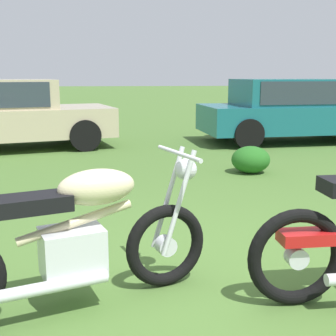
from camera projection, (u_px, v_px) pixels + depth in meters
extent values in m
plane|color=#476B2D|center=(229.00, 283.00, 3.35)|extent=(120.00, 120.00, 0.00)
torus|color=black|center=(166.00, 246.00, 3.27)|extent=(0.61, 0.29, 0.61)
cylinder|color=silver|center=(166.00, 246.00, 3.27)|extent=(0.17, 0.14, 0.14)
cylinder|color=silver|center=(168.00, 197.00, 3.30)|extent=(0.27, 0.12, 0.75)
cylinder|color=silver|center=(179.00, 203.00, 3.14)|extent=(0.27, 0.12, 0.75)
cube|color=silver|center=(72.00, 252.00, 2.96)|extent=(0.48, 0.41, 0.32)
cylinder|color=beige|center=(76.00, 222.00, 2.94)|extent=(0.74, 0.31, 0.22)
ellipsoid|color=beige|center=(97.00, 187.00, 2.95)|extent=(0.58, 0.42, 0.24)
cube|color=black|center=(22.00, 205.00, 2.76)|extent=(0.65, 0.42, 0.10)
cylinder|color=silver|center=(179.00, 153.00, 3.17)|extent=(0.24, 0.62, 0.03)
sphere|color=silver|center=(186.00, 169.00, 3.22)|extent=(0.20, 0.20, 0.16)
cylinder|color=silver|center=(44.00, 288.00, 2.76)|extent=(0.78, 0.34, 0.08)
torus|color=black|center=(296.00, 257.00, 2.98)|extent=(0.67, 0.10, 0.67)
cylinder|color=silver|center=(296.00, 257.00, 2.98)|extent=(0.14, 0.10, 0.14)
cube|color=red|center=(306.00, 237.00, 2.96)|extent=(0.36, 0.19, 0.08)
cube|color=#BCAD8C|center=(2.00, 123.00, 9.27)|extent=(4.81, 2.96, 0.60)
cylinder|color=black|center=(70.00, 127.00, 10.66)|extent=(0.68, 0.38, 0.64)
cylinder|color=black|center=(85.00, 135.00, 9.10)|extent=(0.68, 0.38, 0.64)
cube|color=#19606B|center=(291.00, 118.00, 10.32)|extent=(4.20, 2.08, 0.60)
cube|color=#19606B|center=(287.00, 93.00, 10.17)|extent=(2.36, 1.77, 0.60)
cube|color=#2D3842|center=(287.00, 92.00, 10.17)|extent=(2.02, 1.78, 0.48)
cylinder|color=black|center=(326.00, 123.00, 11.41)|extent=(0.65, 0.27, 0.64)
cylinder|color=black|center=(224.00, 125.00, 10.93)|extent=(0.65, 0.27, 0.64)
cylinder|color=black|center=(248.00, 134.00, 9.32)|extent=(0.65, 0.27, 0.64)
ellipsoid|color=#23621E|center=(251.00, 160.00, 7.08)|extent=(0.61, 0.55, 0.43)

